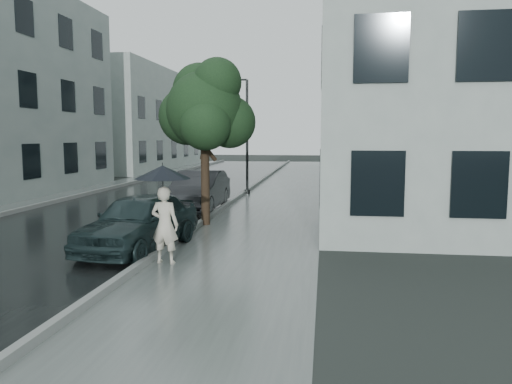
# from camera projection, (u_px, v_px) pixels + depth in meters

# --- Properties ---
(ground) EXTENTS (120.00, 120.00, 0.00)m
(ground) POSITION_uv_depth(u_px,v_px,m) (223.00, 263.00, 10.51)
(ground) COLOR black
(ground) RESTS_ON ground
(sidewalk) EXTENTS (3.50, 60.00, 0.01)m
(sidewalk) POSITION_uv_depth(u_px,v_px,m) (283.00, 196.00, 22.29)
(sidewalk) COLOR slate
(sidewalk) RESTS_ON ground
(kerb_near) EXTENTS (0.15, 60.00, 0.15)m
(kerb_near) POSITION_uv_depth(u_px,v_px,m) (242.00, 194.00, 22.53)
(kerb_near) COLOR slate
(kerb_near) RESTS_ON ground
(asphalt_road) EXTENTS (6.85, 60.00, 0.00)m
(asphalt_road) POSITION_uv_depth(u_px,v_px,m) (168.00, 194.00, 23.02)
(asphalt_road) COLOR black
(asphalt_road) RESTS_ON ground
(kerb_far) EXTENTS (0.15, 60.00, 0.15)m
(kerb_far) POSITION_uv_depth(u_px,v_px,m) (96.00, 191.00, 23.48)
(kerb_far) COLOR slate
(kerb_far) RESTS_ON ground
(sidewalk_far) EXTENTS (1.70, 60.00, 0.01)m
(sidewalk_far) POSITION_uv_depth(u_px,v_px,m) (77.00, 193.00, 23.62)
(sidewalk_far) COLOR #4C5451
(sidewalk_far) RESTS_ON ground
(building_near) EXTENTS (7.02, 36.00, 9.00)m
(building_near) POSITION_uv_depth(u_px,v_px,m) (385.00, 104.00, 28.46)
(building_near) COLOR #95A29C
(building_near) RESTS_ON ground
(building_far_b) EXTENTS (7.02, 18.00, 8.00)m
(building_far_b) POSITION_uv_depth(u_px,v_px,m) (133.00, 120.00, 41.47)
(building_far_b) COLOR #95A29C
(building_far_b) RESTS_ON ground
(pedestrian) EXTENTS (0.63, 0.45, 1.63)m
(pedestrian) POSITION_uv_depth(u_px,v_px,m) (165.00, 225.00, 10.43)
(pedestrian) COLOR #B8B5A1
(pedestrian) RESTS_ON sidewalk
(umbrella) EXTENTS (1.23, 1.23, 1.18)m
(umbrella) POSITION_uv_depth(u_px,v_px,m) (163.00, 172.00, 10.32)
(umbrella) COLOR black
(umbrella) RESTS_ON ground
(street_tree) EXTENTS (2.98, 2.71, 4.93)m
(street_tree) POSITION_uv_depth(u_px,v_px,m) (205.00, 109.00, 14.82)
(street_tree) COLOR #332619
(street_tree) RESTS_ON ground
(lamp_post) EXTENTS (0.85, 0.32, 5.32)m
(lamp_post) POSITION_uv_depth(u_px,v_px,m) (244.00, 128.00, 22.85)
(lamp_post) COLOR black
(lamp_post) RESTS_ON ground
(car_near) EXTENTS (2.17, 4.15, 1.35)m
(car_near) POSITION_uv_depth(u_px,v_px,m) (139.00, 221.00, 11.71)
(car_near) COLOR #182729
(car_near) RESTS_ON ground
(car_far) EXTENTS (1.53, 4.34, 1.43)m
(car_far) POSITION_uv_depth(u_px,v_px,m) (199.00, 191.00, 17.89)
(car_far) COLOR #222427
(car_far) RESTS_ON ground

